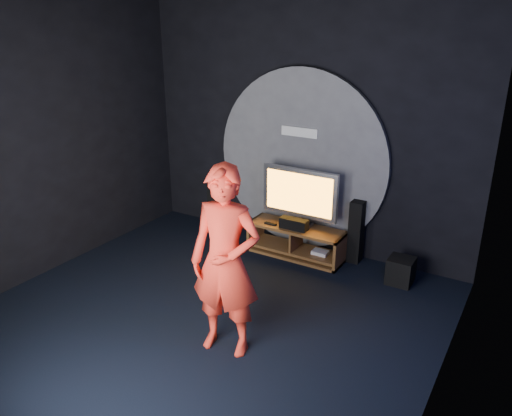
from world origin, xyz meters
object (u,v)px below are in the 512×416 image
Objects in this scene: tv at (300,195)px; subwoofer at (401,271)px; player at (226,262)px; media_console at (296,243)px; tower_speaker_right at (356,232)px; tower_speaker_left at (216,202)px.

tv is 3.22× the size of subwoofer.
tv is 0.57× the size of player.
player is (0.35, -2.27, 0.79)m from media_console.
media_console is 0.86m from tower_speaker_right.
player reaches higher than tower_speaker_right.
subwoofer is (0.73, -0.29, -0.27)m from tower_speaker_right.
media_console is at bearing 87.38° from player.
tower_speaker_left is 0.45× the size of player.
tower_speaker_right is 2.57× the size of subwoofer.
media_console is at bearing 179.60° from subwoofer.
subwoofer is (3.07, -0.25, -0.27)m from tower_speaker_left.
player reaches higher than tower_speaker_left.
tv is 2.36m from player.
tower_speaker_left is 1.00× the size of tower_speaker_right.
player is at bearing -52.55° from tower_speaker_left.
subwoofer is at bearing -2.95° from tv.
tv is at bearing -6.30° from tower_speaker_left.
subwoofer is 2.66m from player.
tower_speaker_left is 2.35m from tower_speaker_right.
subwoofer is 0.18× the size of player.
tv is 1.25× the size of tower_speaker_right.
tower_speaker_right is (2.35, 0.04, 0.00)m from tower_speaker_left.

